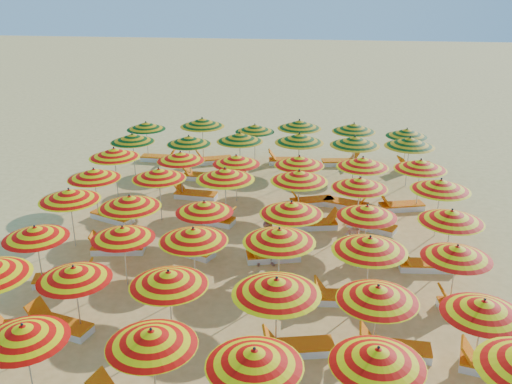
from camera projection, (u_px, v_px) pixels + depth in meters
ground at (254, 240)px, 19.60m from camera, size 120.00×120.00×0.00m
umbrella_1 at (23, 333)px, 11.73m from camera, size 2.30×2.30×1.96m
umbrella_2 at (151, 338)px, 11.50m from camera, size 2.37×2.37×2.01m
umbrella_3 at (254, 358)px, 10.87m from camera, size 2.41×2.41×2.05m
umbrella_4 at (378, 356)px, 10.95m from camera, size 2.07×2.07×2.01m
umbrella_7 at (74, 273)px, 14.03m from camera, size 2.41×2.41×1.96m
umbrella_8 at (169, 278)px, 13.65m from camera, size 2.56×2.56×2.05m
umbrella_9 at (277, 286)px, 13.03m from camera, size 2.16×2.16×2.21m
umbrella_10 at (378, 293)px, 13.03m from camera, size 2.30×2.30×2.04m
umbrella_11 at (484, 307)px, 12.58m from camera, size 2.46×2.46×1.98m
umbrella_12 at (35, 232)px, 16.17m from camera, size 2.35×2.35×1.97m
umbrella_13 at (123, 233)px, 16.23m from camera, size 2.37×2.37×1.94m
umbrella_14 at (193, 235)px, 15.83m from camera, size 2.52×2.52×2.07m
umbrella_15 at (279, 236)px, 15.62m from camera, size 2.68×2.68×2.16m
umbrella_16 at (370, 244)px, 15.12m from camera, size 2.31×2.31×2.16m
umbrella_17 at (457, 252)px, 15.02m from camera, size 2.15×2.15×1.99m
umbrella_18 at (69, 195)px, 18.51m from camera, size 2.57×2.57×2.12m
umbrella_19 at (130, 202)px, 18.01m from camera, size 2.22×2.22×2.10m
umbrella_20 at (204, 207)px, 17.95m from camera, size 2.10×2.10×1.95m
umbrella_21 at (291, 208)px, 17.51m from camera, size 2.26×2.26×2.11m
umbrella_22 at (367, 211)px, 17.55m from camera, size 2.22×2.22×1.99m
umbrella_23 at (452, 216)px, 17.01m from camera, size 2.59×2.59×2.08m
umbrella_24 at (94, 174)px, 20.63m from camera, size 2.29×2.29×2.04m
umbrella_25 at (159, 174)px, 20.52m from camera, size 2.58×2.58×2.09m
umbrella_26 at (225, 174)px, 20.12m from camera, size 2.63×2.63×2.22m
umbrella_27 at (299, 176)px, 20.06m from camera, size 2.47×2.47×2.17m
umbrella_28 at (360, 183)px, 19.64m from camera, size 2.48×2.48×2.08m
umbrella_29 at (441, 185)px, 19.26m from camera, size 2.48×2.48×2.16m
umbrella_30 at (114, 153)px, 22.69m from camera, size 2.67×2.67×2.14m
umbrella_31 at (181, 156)px, 22.60m from camera, size 2.07×2.07×2.01m
umbrella_32 at (236, 160)px, 22.29m from camera, size 2.35×2.35×1.99m
umbrella_33 at (299, 161)px, 21.96m from camera, size 2.57×2.57×2.06m
umbrella_34 at (363, 162)px, 21.62m from camera, size 2.57×2.57×2.12m
umbrella_35 at (421, 165)px, 21.40m from camera, size 2.14×2.14×2.11m
umbrella_36 at (132, 138)px, 24.96m from camera, size 2.46×2.46×2.05m
umbrella_37 at (189, 140)px, 24.66m from camera, size 2.52×2.52×2.05m
umbrella_38 at (240, 137)px, 24.73m from camera, size 2.15×2.15×2.16m
umbrella_39 at (299, 138)px, 24.33m from camera, size 2.61×2.61×2.24m
umbrella_40 at (355, 141)px, 23.94m from camera, size 2.68×2.68×2.24m
umbrella_41 at (410, 142)px, 23.82m from camera, size 2.14×2.14×2.23m
umbrella_42 at (146, 126)px, 27.22m from camera, size 2.40×2.40×1.96m
umbrella_43 at (202, 122)px, 26.87m from camera, size 2.27×2.27×2.23m
umbrella_44 at (255, 128)px, 26.78m from camera, size 2.23×2.23×1.96m
umbrella_45 at (299, 124)px, 26.65m from camera, size 2.55×2.55×2.19m
umbrella_46 at (354, 128)px, 26.29m from camera, size 2.07×2.07×2.14m
umbrella_47 at (407, 133)px, 25.93m from camera, size 2.43×2.43×2.00m
lounger_3 at (21, 329)px, 14.54m from camera, size 1.81×0.87×0.69m
lounger_4 at (59, 325)px, 14.69m from camera, size 1.82×1.02×0.69m
lounger_5 at (297, 347)px, 13.82m from camera, size 1.82×0.94×0.69m
lounger_6 at (393, 349)px, 13.77m from camera, size 1.76×0.67×0.69m
lounger_7 at (496, 368)px, 13.11m from camera, size 1.82×0.99×0.69m
lounger_8 at (65, 279)px, 16.87m from camera, size 1.82×0.99×0.69m
lounger_9 at (343, 297)px, 15.92m from camera, size 1.76×0.67×0.69m
lounger_10 at (468, 305)px, 15.55m from camera, size 1.77×0.72×0.69m
lounger_11 at (117, 248)px, 18.75m from camera, size 1.79×0.81×0.69m
lounger_12 at (191, 250)px, 18.62m from camera, size 1.82×1.21×0.69m
lounger_13 at (272, 256)px, 18.24m from camera, size 1.82×0.99×0.69m
lounger_14 at (379, 258)px, 18.10m from camera, size 1.82×0.96×0.69m
lounger_15 at (425, 265)px, 17.67m from camera, size 1.77×0.71×0.69m
lounger_16 at (113, 217)px, 21.11m from camera, size 1.82×1.22×0.69m
lounger_17 at (213, 219)px, 20.89m from camera, size 1.82×1.03×0.69m
lounger_18 at (314, 224)px, 20.50m from camera, size 1.81×0.92×0.69m
lounger_19 at (371, 225)px, 20.40m from camera, size 1.82×1.25×0.69m
lounger_20 at (195, 195)px, 23.17m from camera, size 1.78×0.75×0.69m
lounger_21 at (311, 201)px, 22.50m from camera, size 1.83×1.14×0.69m
lounger_22 at (347, 204)px, 22.24m from camera, size 1.83×1.13×0.69m
lounger_23 at (400, 206)px, 22.05m from camera, size 1.82×1.02×0.69m
lounger_24 at (202, 176)px, 25.21m from camera, size 1.78×0.73×0.69m
lounger_25 at (229, 175)px, 25.31m from camera, size 1.83×1.06×0.69m
lounger_26 at (160, 158)px, 27.66m from camera, size 1.76×0.66×0.69m
lounger_27 at (213, 160)px, 27.37m from camera, size 1.82×1.18×0.69m
lounger_28 at (286, 161)px, 27.26m from camera, size 1.80×0.81×0.69m
lounger_29 at (341, 162)px, 27.07m from camera, size 1.80×0.84×0.69m
lounger_30 at (415, 166)px, 26.46m from camera, size 1.82×1.24×0.69m
beachgoer_b at (269, 244)px, 17.66m from camera, size 0.79×0.64×1.53m
beachgoer_a at (353, 241)px, 17.96m from camera, size 0.61×0.49×1.44m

